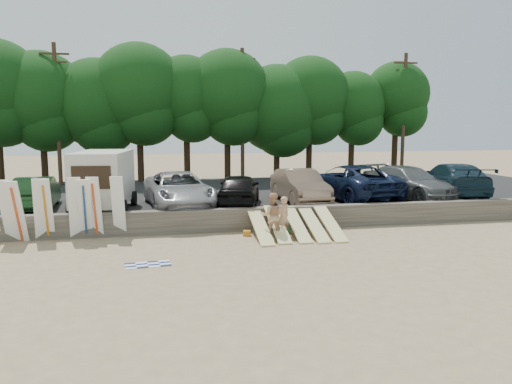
# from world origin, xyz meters

# --- Properties ---
(ground) EXTENTS (120.00, 120.00, 0.00)m
(ground) POSITION_xyz_m (0.00, 0.00, 0.00)
(ground) COLOR tan
(ground) RESTS_ON ground
(seawall) EXTENTS (44.00, 0.50, 1.00)m
(seawall) POSITION_xyz_m (0.00, 3.00, 0.50)
(seawall) COLOR #6B6356
(seawall) RESTS_ON ground
(parking_lot) EXTENTS (44.00, 14.50, 0.70)m
(parking_lot) POSITION_xyz_m (0.00, 10.50, 0.35)
(parking_lot) COLOR #282828
(parking_lot) RESTS_ON ground
(treeline) EXTENTS (33.66, 6.81, 9.36)m
(treeline) POSITION_xyz_m (-1.66, 17.41, 6.47)
(treeline) COLOR #382616
(treeline) RESTS_ON parking_lot
(utility_poles) EXTENTS (25.80, 0.26, 9.00)m
(utility_poles) POSITION_xyz_m (2.00, 16.00, 5.43)
(utility_poles) COLOR #473321
(utility_poles) RESTS_ON parking_lot
(box_trailer) EXTENTS (2.83, 4.47, 2.70)m
(box_trailer) POSITION_xyz_m (-6.27, 5.29, 2.21)
(box_trailer) COLOR beige
(box_trailer) RESTS_ON parking_lot
(car_1) EXTENTS (1.91, 4.72, 1.53)m
(car_1) POSITION_xyz_m (-9.37, 6.35, 1.46)
(car_1) COLOR #123314
(car_1) RESTS_ON parking_lot
(car_2) EXTENTS (3.51, 6.29, 1.66)m
(car_2) POSITION_xyz_m (-2.89, 5.68, 1.53)
(car_2) COLOR #9E9EA3
(car_2) RESTS_ON parking_lot
(car_3) EXTENTS (2.91, 4.94, 1.58)m
(car_3) POSITION_xyz_m (-0.03, 5.40, 1.49)
(car_3) COLOR black
(car_3) RESTS_ON parking_lot
(car_4) EXTENTS (1.96, 5.10, 1.66)m
(car_4) POSITION_xyz_m (3.16, 5.91, 1.53)
(car_4) COLOR #79604D
(car_4) RESTS_ON parking_lot
(car_5) EXTENTS (3.97, 6.87, 1.80)m
(car_5) POSITION_xyz_m (6.15, 6.60, 1.60)
(car_5) COLOR black
(car_5) RESTS_ON parking_lot
(car_6) EXTENTS (3.97, 6.27, 1.69)m
(car_6) POSITION_xyz_m (9.18, 6.04, 1.55)
(car_6) COLOR #525557
(car_6) RESTS_ON parking_lot
(car_7) EXTENTS (3.76, 6.59, 1.80)m
(car_7) POSITION_xyz_m (12.09, 6.57, 1.60)
(car_7) COLOR #122733
(car_7) RESTS_ON parking_lot
(surfboard_upright_1) EXTENTS (0.61, 0.79, 2.53)m
(surfboard_upright_1) POSITION_xyz_m (-9.60, 2.51, 1.27)
(surfboard_upright_1) COLOR white
(surfboard_upright_1) RESTS_ON ground
(surfboard_upright_2) EXTENTS (0.63, 0.91, 2.50)m
(surfboard_upright_2) POSITION_xyz_m (-9.24, 2.39, 1.25)
(surfboard_upright_2) COLOR white
(surfboard_upright_2) RESTS_ON ground
(surfboard_upright_3) EXTENTS (0.60, 0.74, 2.54)m
(surfboard_upright_3) POSITION_xyz_m (-8.41, 2.54, 1.27)
(surfboard_upright_3) COLOR white
(surfboard_upright_3) RESTS_ON ground
(surfboard_upright_4) EXTENTS (0.52, 0.70, 2.54)m
(surfboard_upright_4) POSITION_xyz_m (-8.22, 2.55, 1.27)
(surfboard_upright_4) COLOR white
(surfboard_upright_4) RESTS_ON ground
(surfboard_upright_5) EXTENTS (0.56, 0.61, 2.56)m
(surfboard_upright_5) POSITION_xyz_m (-7.12, 2.57, 1.28)
(surfboard_upright_5) COLOR white
(surfboard_upright_5) RESTS_ON ground
(surfboard_upright_6) EXTENTS (0.55, 0.88, 2.49)m
(surfboard_upright_6) POSITION_xyz_m (-6.74, 2.50, 1.25)
(surfboard_upright_6) COLOR white
(surfboard_upright_6) RESTS_ON ground
(surfboard_upright_7) EXTENTS (0.59, 0.66, 2.56)m
(surfboard_upright_7) POSITION_xyz_m (-6.36, 2.59, 1.28)
(surfboard_upright_7) COLOR white
(surfboard_upright_7) RESTS_ON ground
(surfboard_upright_8) EXTENTS (0.57, 0.66, 2.56)m
(surfboard_upright_8) POSITION_xyz_m (-5.45, 2.59, 1.28)
(surfboard_upright_8) COLOR white
(surfboard_upright_8) RESTS_ON ground
(surfboard_low_0) EXTENTS (0.56, 2.90, 0.92)m
(surfboard_low_0) POSITION_xyz_m (0.19, 1.34, 0.46)
(surfboard_low_0) COLOR #EDE295
(surfboard_low_0) RESTS_ON ground
(surfboard_low_1) EXTENTS (0.56, 2.84, 1.09)m
(surfboard_low_1) POSITION_xyz_m (0.92, 1.51, 0.55)
(surfboard_low_1) COLOR #EDE295
(surfboard_low_1) RESTS_ON ground
(surfboard_low_2) EXTENTS (0.56, 2.87, 1.02)m
(surfboard_low_2) POSITION_xyz_m (1.74, 1.47, 0.51)
(surfboard_low_2) COLOR #EDE295
(surfboard_low_2) RESTS_ON ground
(surfboard_low_3) EXTENTS (0.56, 2.89, 0.96)m
(surfboard_low_3) POSITION_xyz_m (2.46, 1.37, 0.48)
(surfboard_low_3) COLOR #EDE295
(surfboard_low_3) RESTS_ON ground
(surfboard_low_4) EXTENTS (0.56, 2.87, 1.01)m
(surfboard_low_4) POSITION_xyz_m (3.16, 1.35, 0.50)
(surfboard_low_4) COLOR #EDE295
(surfboard_low_4) RESTS_ON ground
(beachgoer_a) EXTENTS (0.73, 0.62, 1.68)m
(beachgoer_a) POSITION_xyz_m (1.18, 1.51, 0.84)
(beachgoer_a) COLOR tan
(beachgoer_a) RESTS_ON ground
(beachgoer_b) EXTENTS (1.05, 0.89, 1.89)m
(beachgoer_b) POSITION_xyz_m (0.64, 1.24, 0.94)
(beachgoer_b) COLOR tan
(beachgoer_b) RESTS_ON ground
(cooler) EXTENTS (0.44, 0.38, 0.32)m
(cooler) POSITION_xyz_m (1.42, 2.08, 0.16)
(cooler) COLOR #2A9B57
(cooler) RESTS_ON ground
(gear_bag) EXTENTS (0.34, 0.30, 0.22)m
(gear_bag) POSITION_xyz_m (-0.27, 1.94, 0.11)
(gear_bag) COLOR orange
(gear_bag) RESTS_ON ground
(beach_towel) EXTENTS (1.64, 1.64, 0.00)m
(beach_towel) POSITION_xyz_m (-4.26, -1.64, 0.01)
(beach_towel) COLOR white
(beach_towel) RESTS_ON ground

